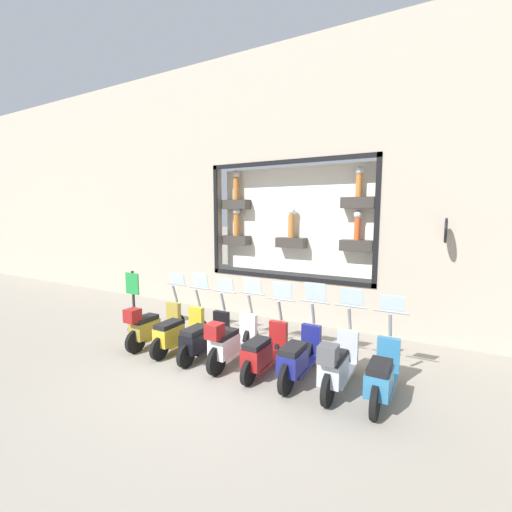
{
  "coord_description": "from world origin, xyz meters",
  "views": [
    {
      "loc": [
        -5.17,
        -3.8,
        2.99
      ],
      "look_at": [
        1.75,
        0.04,
        2.0
      ],
      "focal_mm": 24.0,
      "sensor_mm": 36.0,
      "label": 1
    }
  ],
  "objects_px": {
    "scooter_red_3": "(264,351)",
    "scooter_teal_0": "(382,375)",
    "shop_sign_post": "(133,298)",
    "scooter_silver_1": "(337,364)",
    "scooter_navy_2": "(299,357)",
    "scooter_olive_7": "(152,325)",
    "scooter_yellow_6": "(178,332)",
    "scooter_black_5": "(204,338)",
    "scooter_white_4": "(231,341)"
  },
  "relations": [
    {
      "from": "scooter_olive_7",
      "to": "scooter_white_4",
      "type": "bearing_deg",
      "value": -89.77
    },
    {
      "from": "scooter_yellow_6",
      "to": "scooter_white_4",
      "type": "bearing_deg",
      "value": -92.07
    },
    {
      "from": "scooter_silver_1",
      "to": "scooter_red_3",
      "type": "height_order",
      "value": "scooter_silver_1"
    },
    {
      "from": "scooter_teal_0",
      "to": "scooter_white_4",
      "type": "distance_m",
      "value": 2.83
    },
    {
      "from": "scooter_black_5",
      "to": "shop_sign_post",
      "type": "relative_size",
      "value": 1.17
    },
    {
      "from": "scooter_red_3",
      "to": "scooter_yellow_6",
      "type": "distance_m",
      "value": 2.12
    },
    {
      "from": "scooter_yellow_6",
      "to": "scooter_navy_2",
      "type": "bearing_deg",
      "value": -89.86
    },
    {
      "from": "scooter_red_3",
      "to": "scooter_white_4",
      "type": "bearing_deg",
      "value": 93.98
    },
    {
      "from": "scooter_white_4",
      "to": "shop_sign_post",
      "type": "distance_m",
      "value": 3.41
    },
    {
      "from": "scooter_yellow_6",
      "to": "scooter_olive_7",
      "type": "xyz_separation_m",
      "value": [
        -0.06,
        0.71,
        0.05
      ]
    },
    {
      "from": "scooter_white_4",
      "to": "shop_sign_post",
      "type": "relative_size",
      "value": 1.18
    },
    {
      "from": "scooter_white_4",
      "to": "shop_sign_post",
      "type": "xyz_separation_m",
      "value": [
        0.55,
        3.35,
        0.33
      ]
    },
    {
      "from": "scooter_black_5",
      "to": "scooter_yellow_6",
      "type": "distance_m",
      "value": 0.71
    },
    {
      "from": "scooter_olive_7",
      "to": "shop_sign_post",
      "type": "xyz_separation_m",
      "value": [
        0.56,
        1.23,
        0.35
      ]
    },
    {
      "from": "scooter_teal_0",
      "to": "scooter_black_5",
      "type": "height_order",
      "value": "scooter_teal_0"
    },
    {
      "from": "scooter_teal_0",
      "to": "scooter_silver_1",
      "type": "xyz_separation_m",
      "value": [
        -0.06,
        0.71,
        0.05
      ]
    },
    {
      "from": "scooter_black_5",
      "to": "scooter_white_4",
      "type": "bearing_deg",
      "value": -93.97
    },
    {
      "from": "scooter_red_3",
      "to": "scooter_teal_0",
      "type": "bearing_deg",
      "value": -89.84
    },
    {
      "from": "scooter_black_5",
      "to": "shop_sign_post",
      "type": "bearing_deg",
      "value": 79.24
    },
    {
      "from": "shop_sign_post",
      "to": "scooter_teal_0",
      "type": "bearing_deg",
      "value": -94.59
    },
    {
      "from": "shop_sign_post",
      "to": "scooter_silver_1",
      "type": "bearing_deg",
      "value": -95.76
    },
    {
      "from": "scooter_white_4",
      "to": "scooter_olive_7",
      "type": "relative_size",
      "value": 1.01
    },
    {
      "from": "scooter_black_5",
      "to": "scooter_red_3",
      "type": "bearing_deg",
      "value": -90.0
    },
    {
      "from": "scooter_navy_2",
      "to": "scooter_yellow_6",
      "type": "xyz_separation_m",
      "value": [
        -0.01,
        2.83,
        -0.02
      ]
    },
    {
      "from": "scooter_navy_2",
      "to": "scooter_white_4",
      "type": "xyz_separation_m",
      "value": [
        -0.06,
        1.41,
        0.04
      ]
    },
    {
      "from": "scooter_yellow_6",
      "to": "scooter_black_5",
      "type": "bearing_deg",
      "value": -90.18
    },
    {
      "from": "scooter_silver_1",
      "to": "scooter_navy_2",
      "type": "xyz_separation_m",
      "value": [
        0.06,
        0.71,
        -0.04
      ]
    },
    {
      "from": "scooter_silver_1",
      "to": "scooter_yellow_6",
      "type": "relative_size",
      "value": 1.01
    },
    {
      "from": "scooter_silver_1",
      "to": "scooter_black_5",
      "type": "relative_size",
      "value": 1.01
    },
    {
      "from": "scooter_navy_2",
      "to": "scooter_black_5",
      "type": "relative_size",
      "value": 1.01
    },
    {
      "from": "scooter_white_4",
      "to": "scooter_black_5",
      "type": "relative_size",
      "value": 1.01
    },
    {
      "from": "scooter_olive_7",
      "to": "shop_sign_post",
      "type": "distance_m",
      "value": 1.39
    },
    {
      "from": "scooter_silver_1",
      "to": "scooter_navy_2",
      "type": "height_order",
      "value": "scooter_navy_2"
    },
    {
      "from": "scooter_silver_1",
      "to": "scooter_navy_2",
      "type": "relative_size",
      "value": 1.0
    },
    {
      "from": "scooter_navy_2",
      "to": "scooter_white_4",
      "type": "height_order",
      "value": "scooter_navy_2"
    },
    {
      "from": "scooter_navy_2",
      "to": "scooter_olive_7",
      "type": "distance_m",
      "value": 3.54
    },
    {
      "from": "scooter_white_4",
      "to": "scooter_black_5",
      "type": "distance_m",
      "value": 0.71
    },
    {
      "from": "shop_sign_post",
      "to": "scooter_olive_7",
      "type": "bearing_deg",
      "value": -114.51
    },
    {
      "from": "scooter_olive_7",
      "to": "shop_sign_post",
      "type": "bearing_deg",
      "value": 65.49
    },
    {
      "from": "scooter_white_4",
      "to": "scooter_black_5",
      "type": "height_order",
      "value": "scooter_white_4"
    },
    {
      "from": "scooter_navy_2",
      "to": "scooter_red_3",
      "type": "height_order",
      "value": "scooter_navy_2"
    },
    {
      "from": "scooter_silver_1",
      "to": "shop_sign_post",
      "type": "xyz_separation_m",
      "value": [
        0.55,
        5.47,
        0.33
      ]
    },
    {
      "from": "scooter_teal_0",
      "to": "scooter_black_5",
      "type": "xyz_separation_m",
      "value": [
        -0.01,
        3.54,
        -0.02
      ]
    },
    {
      "from": "scooter_white_4",
      "to": "scooter_teal_0",
      "type": "bearing_deg",
      "value": -88.89
    },
    {
      "from": "scooter_teal_0",
      "to": "scooter_white_4",
      "type": "bearing_deg",
      "value": 91.11
    },
    {
      "from": "scooter_white_4",
      "to": "scooter_yellow_6",
      "type": "height_order",
      "value": "scooter_white_4"
    },
    {
      "from": "scooter_silver_1",
      "to": "scooter_navy_2",
      "type": "distance_m",
      "value": 0.71
    },
    {
      "from": "shop_sign_post",
      "to": "scooter_navy_2",
      "type": "bearing_deg",
      "value": -95.91
    },
    {
      "from": "scooter_teal_0",
      "to": "scooter_olive_7",
      "type": "distance_m",
      "value": 4.95
    },
    {
      "from": "scooter_yellow_6",
      "to": "shop_sign_post",
      "type": "distance_m",
      "value": 2.04
    }
  ]
}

